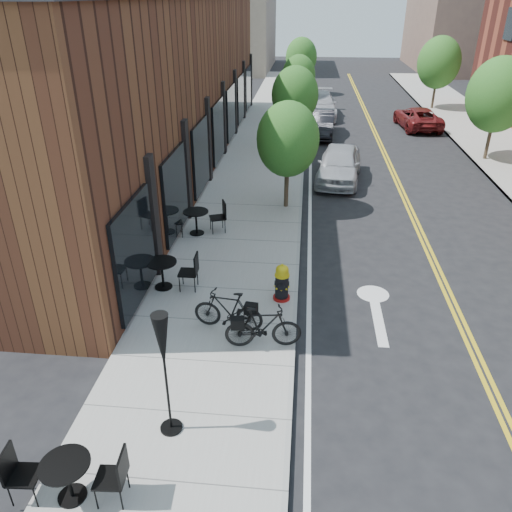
{
  "coord_description": "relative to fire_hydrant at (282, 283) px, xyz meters",
  "views": [
    {
      "loc": [
        0.01,
        -8.27,
        7.11
      ],
      "look_at": [
        -1.14,
        3.26,
        1.0
      ],
      "focal_mm": 35.0,
      "sensor_mm": 36.0,
      "label": 1
    }
  ],
  "objects": [
    {
      "name": "tree_near_a",
      "position": [
        -0.18,
        6.36,
        2.01
      ],
      "size": [
        2.2,
        2.2,
        3.81
      ],
      "color": "#382B1E",
      "rests_on": "sidewalk_near"
    },
    {
      "name": "bistro_set_c",
      "position": [
        -2.98,
        3.68,
        0.04
      ],
      "size": [
        1.94,
        1.11,
        1.03
      ],
      "rotation": [
        0.0,
        0.0,
        0.35
      ],
      "color": "black",
      "rests_on": "sidewalk_near"
    },
    {
      "name": "tree_near_b",
      "position": [
        -0.18,
        14.36,
        2.12
      ],
      "size": [
        2.3,
        2.3,
        3.98
      ],
      "color": "#382B1E",
      "rests_on": "sidewalk_near"
    },
    {
      "name": "parked_car_a",
      "position": [
        1.9,
        9.78,
        0.13
      ],
      "size": [
        2.25,
        4.48,
        1.46
      ],
      "primitive_type": "imported",
      "rotation": [
        0.0,
        0.0,
        -0.13
      ],
      "color": "#ABADB3",
      "rests_on": "ground"
    },
    {
      "name": "ground",
      "position": [
        0.42,
        -2.64,
        -0.6
      ],
      "size": [
        120.0,
        120.0,
        0.0
      ],
      "primitive_type": "plane",
      "color": "black",
      "rests_on": "ground"
    },
    {
      "name": "tree_near_d",
      "position": [
        -0.18,
        30.36,
        2.19
      ],
      "size": [
        2.4,
        2.4,
        4.11
      ],
      "color": "#382B1E",
      "rests_on": "sidewalk_near"
    },
    {
      "name": "parked_car_far",
      "position": [
        6.97,
        19.78,
        0.02
      ],
      "size": [
        2.48,
        4.61,
        1.23
      ],
      "primitive_type": "imported",
      "rotation": [
        0.0,
        0.0,
        3.24
      ],
      "color": "maroon",
      "rests_on": "ground"
    },
    {
      "name": "bistro_set_a",
      "position": [
        -2.95,
        -6.06,
        0.01
      ],
      "size": [
        1.8,
        0.82,
        0.96
      ],
      "rotation": [
        0.0,
        0.0,
        0.06
      ],
      "color": "black",
      "rests_on": "sidewalk_near"
    },
    {
      "name": "bg_building_left",
      "position": [
        -7.58,
        45.36,
        4.4
      ],
      "size": [
        8.0,
        14.0,
        10.0
      ],
      "primitive_type": "cube",
      "color": "#726656",
      "rests_on": "ground"
    },
    {
      "name": "tree_far_b",
      "position": [
        9.02,
        13.36,
        2.46
      ],
      "size": [
        2.8,
        2.8,
        4.62
      ],
      "color": "#382B1E",
      "rests_on": "sidewalk_far"
    },
    {
      "name": "parked_car_b",
      "position": [
        1.22,
        17.36,
        0.1
      ],
      "size": [
        1.7,
        4.3,
        1.39
      ],
      "primitive_type": "imported",
      "rotation": [
        0.0,
        0.0,
        -0.05
      ],
      "color": "black",
      "rests_on": "ground"
    },
    {
      "name": "bg_building_right",
      "position": [
        16.42,
        47.36,
        5.4
      ],
      "size": [
        10.0,
        16.0,
        12.0
      ],
      "primitive_type": "cube",
      "color": "brown",
      "rests_on": "ground"
    },
    {
      "name": "sidewalk_near",
      "position": [
        -1.58,
        7.36,
        -0.54
      ],
      "size": [
        4.0,
        70.0,
        0.12
      ],
      "primitive_type": "cube",
      "color": "#9E9B93",
      "rests_on": "ground"
    },
    {
      "name": "bistro_set_b",
      "position": [
        -3.18,
        0.25,
        0.03
      ],
      "size": [
        1.88,
        0.83,
        1.01
      ],
      "rotation": [
        0.0,
        0.0,
        0.02
      ],
      "color": "black",
      "rests_on": "sidewalk_near"
    },
    {
      "name": "fire_hydrant",
      "position": [
        0.0,
        0.0,
        0.0
      ],
      "size": [
        0.44,
        0.44,
        1.01
      ],
      "rotation": [
        0.0,
        0.0,
        -0.01
      ],
      "color": "maroon",
      "rests_on": "sidewalk_near"
    },
    {
      "name": "bicycle_left",
      "position": [
        -1.17,
        -1.39,
        0.02
      ],
      "size": [
        1.7,
        0.68,
        0.99
      ],
      "primitive_type": "imported",
      "rotation": [
        0.0,
        0.0,
        -1.7
      ],
      "color": "black",
      "rests_on": "sidewalk_near"
    },
    {
      "name": "building_near",
      "position": [
        -6.08,
        11.36,
        2.9
      ],
      "size": [
        5.0,
        28.0,
        7.0
      ],
      "primitive_type": "cube",
      "color": "#452216",
      "rests_on": "ground"
    },
    {
      "name": "tree_far_c",
      "position": [
        9.02,
        25.36,
        2.46
      ],
      "size": [
        2.8,
        2.8,
        4.62
      ],
      "color": "#382B1E",
      "rests_on": "sidewalk_far"
    },
    {
      "name": "bicycle_right",
      "position": [
        -0.3,
        -2.0,
        0.03
      ],
      "size": [
        1.74,
        0.69,
        1.02
      ],
      "primitive_type": "imported",
      "rotation": [
        0.0,
        0.0,
        1.7
      ],
      "color": "black",
      "rests_on": "sidewalk_near"
    },
    {
      "name": "parked_car_c",
      "position": [
        1.22,
        22.27,
        0.16
      ],
      "size": [
        2.16,
        5.24,
        1.52
      ],
      "primitive_type": "imported",
      "rotation": [
        0.0,
        0.0,
        0.01
      ],
      "color": "#B5B5BA",
      "rests_on": "ground"
    },
    {
      "name": "tree_near_c",
      "position": [
        -0.18,
        22.36,
        1.93
      ],
      "size": [
        2.1,
        2.1,
        3.67
      ],
      "color": "#382B1E",
      "rests_on": "sidewalk_near"
    },
    {
      "name": "patio_umbrella",
      "position": [
        -1.75,
        -4.55,
        1.31
      ],
      "size": [
        0.4,
        0.4,
        2.48
      ],
      "color": "black",
      "rests_on": "sidewalk_near"
    }
  ]
}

